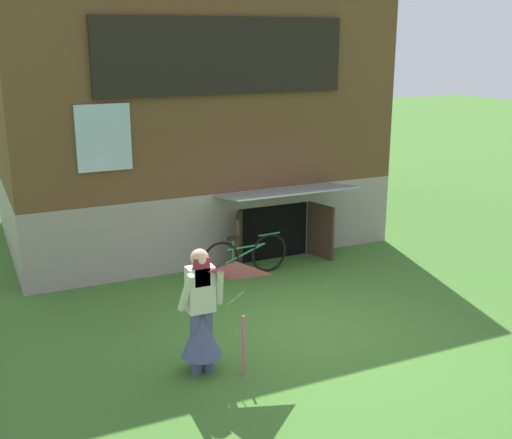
{
  "coord_description": "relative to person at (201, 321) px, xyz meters",
  "views": [
    {
      "loc": [
        -4.33,
        -7.64,
        4.15
      ],
      "look_at": [
        -0.32,
        0.97,
        1.45
      ],
      "focal_mm": 45.39,
      "sensor_mm": 36.0,
      "label": 1
    }
  ],
  "objects": [
    {
      "name": "ground_plane",
      "position": [
        1.81,
        0.59,
        -0.7
      ],
      "size": [
        60.0,
        60.0,
        0.0
      ],
      "primitive_type": "plane",
      "color": "#3D6B28"
    },
    {
      "name": "kite",
      "position": [
        0.27,
        -0.5,
        0.56
      ],
      "size": [
        0.91,
        0.93,
        1.51
      ],
      "color": "#E54C7F",
      "rests_on": "ground_plane"
    },
    {
      "name": "person",
      "position": [
        0.0,
        0.0,
        0.0
      ],
      "size": [
        0.61,
        0.53,
        1.66
      ],
      "rotation": [
        0.0,
        0.0,
        0.18
      ],
      "color": "#474C75",
      "rests_on": "ground_plane"
    },
    {
      "name": "bicycle_green",
      "position": [
        1.9,
        2.92,
        -0.32
      ],
      "size": [
        1.69,
        0.15,
        0.77
      ],
      "rotation": [
        0.0,
        0.0,
        0.06
      ],
      "color": "black",
      "rests_on": "ground_plane"
    },
    {
      "name": "log_house",
      "position": [
        1.81,
        6.04,
        1.93
      ],
      "size": [
        7.25,
        6.02,
        5.25
      ],
      "color": "gray",
      "rests_on": "ground_plane"
    }
  ]
}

